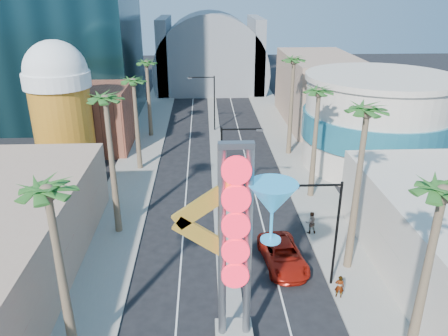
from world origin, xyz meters
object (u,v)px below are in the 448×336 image
Objects in this scene: red_pickup at (283,255)px; pedestrian_a at (339,286)px; pedestrian_b at (311,223)px; neon_sign at (251,236)px.

pedestrian_a reaches higher than red_pickup.
neon_sign is at bearing 59.27° from pedestrian_b.
pedestrian_b is at bearing 61.36° from neon_sign.
red_pickup is at bearing 65.99° from neon_sign.
pedestrian_a is at bearing 87.91° from pedestrian_b.
red_pickup is 5.28m from pedestrian_b.
pedestrian_b is at bearing -73.18° from pedestrian_a.
pedestrian_a is at bearing 28.80° from neon_sign.
pedestrian_a is 8.31m from pedestrian_b.
pedestrian_b is at bearing 48.03° from red_pickup.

